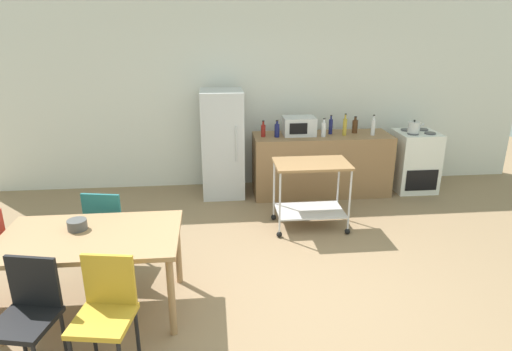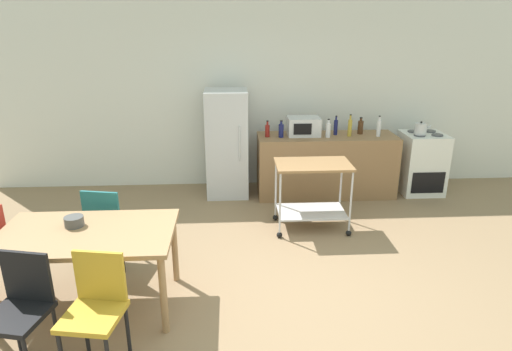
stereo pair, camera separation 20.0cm
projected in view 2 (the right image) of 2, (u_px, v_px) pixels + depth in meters
The scene contains 20 objects.
ground_plane at pixel (286, 297), 4.16m from camera, with size 12.00×12.00×0.00m, color #8C7051.
back_wall at pixel (262, 91), 6.69m from camera, with size 8.40×0.12×2.90m, color silver.
kitchen_counter at pixel (326, 165), 6.51m from camera, with size 2.00×0.64×0.90m, color olive.
dining_table at pixel (87, 240), 3.81m from camera, with size 1.50×0.90×0.75m.
chair_mustard at pixel (96, 305), 3.19m from camera, with size 0.46×0.46×0.89m.
chair_teal at pixel (108, 221), 4.52m from camera, with size 0.47×0.47×0.89m.
chair_black at pixel (21, 305), 3.18m from camera, with size 0.48×0.48×0.89m.
stove_oven at pixel (421, 163), 6.60m from camera, with size 0.60×0.61×0.92m.
refrigerator at pixel (227, 144), 6.42m from camera, with size 0.60×0.63×1.55m.
kitchen_cart at pixel (312, 185), 5.37m from camera, with size 0.91×0.57×0.85m.
bottle_soda at pixel (267, 130), 6.27m from camera, with size 0.07×0.07×0.23m.
bottle_sesame_oil at pixel (281, 130), 6.23m from camera, with size 0.07×0.07×0.24m.
microwave at pixel (303, 126), 6.34m from camera, with size 0.46×0.35×0.26m.
bottle_olive_oil at pixel (328, 130), 6.23m from camera, with size 0.07×0.07×0.26m.
bottle_soy_sauce at pixel (336, 127), 6.37m from camera, with size 0.06×0.06×0.28m.
bottle_sparkling_water at pixel (350, 127), 6.29m from camera, with size 0.06×0.06×0.31m.
bottle_hot_sauce at pixel (360, 127), 6.43m from camera, with size 0.08×0.08×0.24m.
bottle_wine at pixel (379, 128), 6.28m from camera, with size 0.06×0.06×0.30m.
fruit_bowl at pixel (74, 221), 3.87m from camera, with size 0.17×0.17×0.09m, color #4C4C4C.
kettle at pixel (421, 129), 6.32m from camera, with size 0.24×0.17×0.19m.
Camera 2 is at (-0.48, -3.52, 2.45)m, focal length 30.98 mm.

